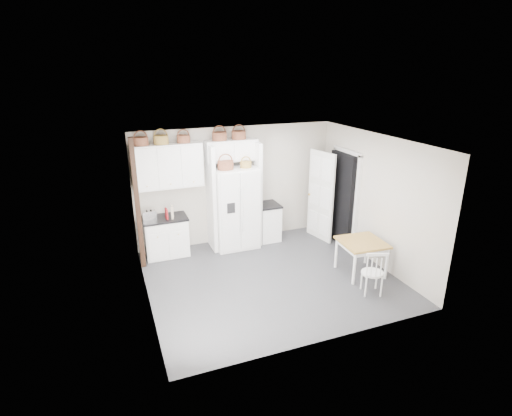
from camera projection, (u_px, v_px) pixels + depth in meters
name	position (u px, v px, depth m)	size (l,w,h in m)	color
floor	(270.00, 277.00, 7.61)	(4.50, 4.50, 0.00)	#414245
ceiling	(272.00, 142.00, 6.74)	(4.50, 4.50, 0.00)	white
wall_back	(236.00, 185.00, 8.94)	(4.50, 4.50, 0.00)	beige
wall_left	(142.00, 231.00, 6.42)	(4.00, 4.00, 0.00)	beige
wall_right	(375.00, 200.00, 7.94)	(4.00, 4.00, 0.00)	beige
refrigerator	(235.00, 207.00, 8.71)	(0.93, 0.75, 1.79)	white
base_cab_left	(166.00, 237.00, 8.41)	(0.88, 0.55, 0.81)	white
base_cab_right	(268.00, 222.00, 9.19)	(0.47, 0.56, 0.82)	white
dining_table	(361.00, 257.00, 7.68)	(0.80, 0.80, 0.67)	olive
windsor_chair	(372.00, 273.00, 6.97)	(0.39, 0.35, 0.79)	white
counter_left	(165.00, 218.00, 8.26)	(0.91, 0.59, 0.04)	black
counter_right	(268.00, 205.00, 9.05)	(0.50, 0.60, 0.04)	black
toaster	(149.00, 215.00, 8.13)	(0.27, 0.16, 0.19)	silver
cookbook_red	(166.00, 214.00, 8.16)	(0.03, 0.15, 0.22)	maroon
cookbook_cream	(172.00, 212.00, 8.20)	(0.04, 0.17, 0.26)	beige
basket_upper_a	(141.00, 141.00, 7.74)	(0.28, 0.28, 0.16)	brown
basket_upper_b	(161.00, 140.00, 7.87)	(0.29, 0.29, 0.17)	olive
basket_upper_c	(184.00, 139.00, 8.02)	(0.26, 0.26, 0.15)	brown
basket_bridge_a	(219.00, 136.00, 8.27)	(0.31, 0.31, 0.17)	brown
basket_bridge_b	(239.00, 135.00, 8.42)	(0.30, 0.30, 0.17)	brown
basket_fridge_a	(226.00, 165.00, 8.22)	(0.33, 0.33, 0.18)	brown
basket_fridge_b	(246.00, 165.00, 8.37)	(0.24, 0.24, 0.13)	olive
upper_cabinet	(168.00, 166.00, 8.08)	(1.40, 0.34, 0.90)	white
bridge_cabinet	(231.00, 150.00, 8.46)	(1.12, 0.34, 0.45)	white
fridge_panel_left	(211.00, 198.00, 8.50)	(0.08, 0.60, 2.30)	white
fridge_panel_right	(256.00, 193.00, 8.84)	(0.08, 0.60, 2.30)	white
trim_post	(138.00, 205.00, 7.62)	(0.09, 0.09, 2.60)	black
doorway_void	(342.00, 199.00, 8.88)	(0.18, 0.85, 2.05)	black
door_slab	(321.00, 196.00, 9.05)	(0.80, 0.04, 2.05)	white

